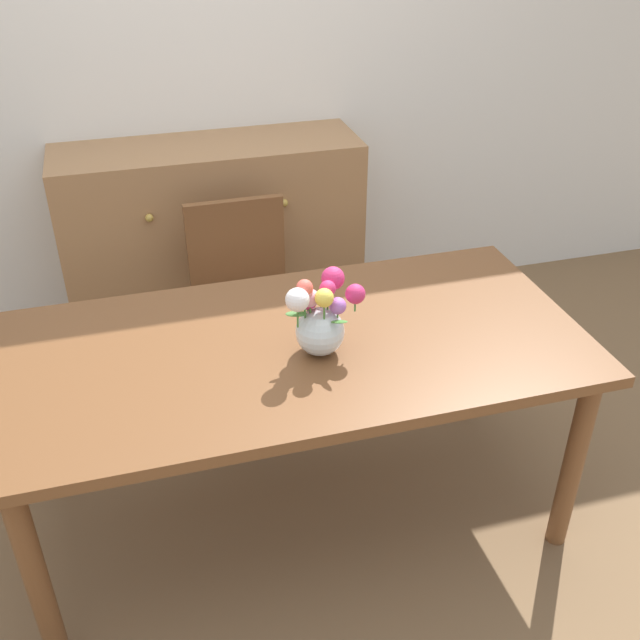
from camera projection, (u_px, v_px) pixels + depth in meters
The scene contains 6 objects.
ground_plane at pixel (299, 511), 2.79m from camera, with size 12.00×12.00×0.00m, color brown.
back_wall at pixel (207, 39), 3.35m from camera, with size 7.00×0.10×2.80m, color silver.
dining_table at pixel (296, 364), 2.43m from camera, with size 1.89×0.93×0.77m.
chair_far at pixel (243, 292), 3.16m from camera, with size 0.42×0.42×0.90m.
dresser at pixel (215, 245), 3.59m from camera, with size 1.40×0.47×1.00m.
flower_vase at pixel (320, 317), 2.27m from camera, with size 0.26×0.22×0.27m.
Camera 1 is at (-0.47, -1.93, 2.10)m, focal length 41.36 mm.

